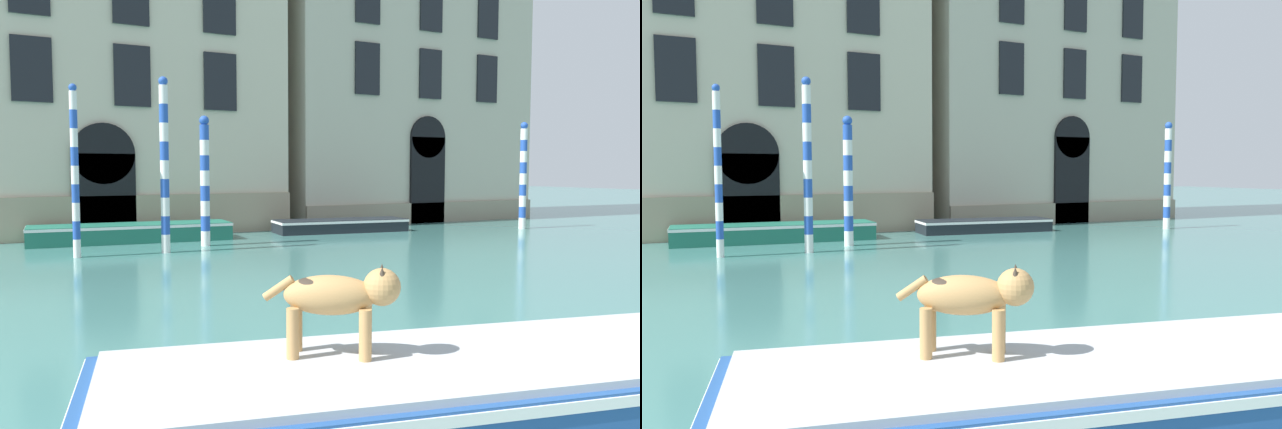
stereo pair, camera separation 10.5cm
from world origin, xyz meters
TOP-DOWN VIEW (x-y plane):
  - palazzo_left at (1.02, 24.44)m, footprint 10.99×6.13m
  - palazzo_right at (12.86, 24.44)m, footprint 11.27×6.13m
  - boat_foreground at (0.96, 4.42)m, footprint 7.46×3.39m
  - dog_on_deck at (-0.58, 4.99)m, footprint 0.97×0.71m
  - boat_moored_near_palazzo at (0.67, 20.12)m, footprint 6.02×1.97m
  - boat_moored_far at (7.77, 19.80)m, footprint 4.84×1.99m
  - mooring_pole_0 at (2.34, 18.05)m, footprint 0.28×0.28m
  - mooring_pole_1 at (-1.22, 17.23)m, footprint 0.19×0.19m
  - mooring_pole_2 at (0.97, 17.11)m, footprint 0.24×0.24m
  - mooring_pole_3 at (14.32, 17.71)m, footprint 0.26×0.26m

SIDE VIEW (x-z plane):
  - boat_moored_far at x=7.77m, z-range 0.01..0.46m
  - boat_moored_near_palazzo at x=0.67m, z-range 0.01..0.56m
  - boat_foreground at x=0.96m, z-range 0.02..0.73m
  - dog_on_deck at x=-0.58m, z-range 0.82..1.56m
  - mooring_pole_0 at x=2.34m, z-range 0.02..3.74m
  - mooring_pole_3 at x=14.32m, z-range 0.02..3.95m
  - mooring_pole_1 at x=-1.22m, z-range 0.02..4.31m
  - mooring_pole_2 at x=0.97m, z-range 0.02..4.62m
  - palazzo_left at x=1.02m, z-range -0.02..16.09m
  - palazzo_right at x=12.86m, z-range -0.01..17.59m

